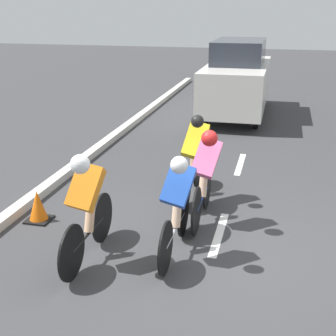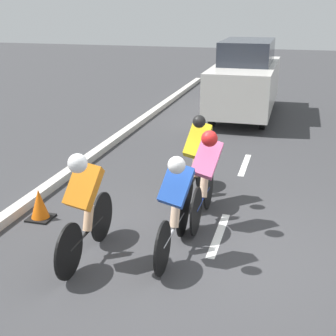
{
  "view_description": "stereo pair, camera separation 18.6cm",
  "coord_description": "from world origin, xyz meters",
  "px_view_note": "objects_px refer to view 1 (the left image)",
  "views": [
    {
      "loc": [
        -0.72,
        5.66,
        3.16
      ],
      "look_at": [
        0.76,
        -0.41,
        0.95
      ],
      "focal_mm": 50.0,
      "sensor_mm": 36.0,
      "label": 1
    },
    {
      "loc": [
        -0.9,
        5.61,
        3.16
      ],
      "look_at": [
        0.76,
        -0.41,
        0.95
      ],
      "focal_mm": 50.0,
      "sensor_mm": 36.0,
      "label": 2
    }
  ],
  "objects_px": {
    "traffic_cone": "(38,206)",
    "support_car": "(237,78)",
    "cyclist_blue": "(177,202)",
    "cyclist_orange": "(86,204)",
    "cyclist_yellow": "(194,154)",
    "cyclist_pink": "(205,173)"
  },
  "relations": [
    {
      "from": "cyclist_orange",
      "to": "traffic_cone",
      "type": "distance_m",
      "value": 1.65
    },
    {
      "from": "cyclist_orange",
      "to": "cyclist_yellow",
      "type": "relative_size",
      "value": 1.04
    },
    {
      "from": "support_car",
      "to": "traffic_cone",
      "type": "distance_m",
      "value": 8.29
    },
    {
      "from": "cyclist_pink",
      "to": "cyclist_orange",
      "type": "xyz_separation_m",
      "value": [
        1.24,
        1.49,
        0.01
      ]
    },
    {
      "from": "support_car",
      "to": "cyclist_blue",
      "type": "bearing_deg",
      "value": 90.73
    },
    {
      "from": "cyclist_yellow",
      "to": "cyclist_blue",
      "type": "bearing_deg",
      "value": 94.26
    },
    {
      "from": "cyclist_orange",
      "to": "cyclist_yellow",
      "type": "xyz_separation_m",
      "value": [
        -0.91,
        -2.38,
        -0.02
      ]
    },
    {
      "from": "cyclist_pink",
      "to": "cyclist_yellow",
      "type": "relative_size",
      "value": 1.02
    },
    {
      "from": "cyclist_blue",
      "to": "cyclist_yellow",
      "type": "distance_m",
      "value": 1.97
    },
    {
      "from": "support_car",
      "to": "traffic_cone",
      "type": "xyz_separation_m",
      "value": [
        2.18,
        7.95,
        -0.85
      ]
    },
    {
      "from": "cyclist_blue",
      "to": "cyclist_orange",
      "type": "height_order",
      "value": "cyclist_orange"
    },
    {
      "from": "cyclist_yellow",
      "to": "traffic_cone",
      "type": "height_order",
      "value": "cyclist_yellow"
    },
    {
      "from": "cyclist_yellow",
      "to": "traffic_cone",
      "type": "distance_m",
      "value": 2.64
    },
    {
      "from": "cyclist_blue",
      "to": "support_car",
      "type": "bearing_deg",
      "value": -89.27
    },
    {
      "from": "cyclist_blue",
      "to": "traffic_cone",
      "type": "bearing_deg",
      "value": -12.87
    },
    {
      "from": "traffic_cone",
      "to": "support_car",
      "type": "bearing_deg",
      "value": -105.32
    },
    {
      "from": "cyclist_blue",
      "to": "cyclist_yellow",
      "type": "xyz_separation_m",
      "value": [
        0.15,
        -1.97,
        0.03
      ]
    },
    {
      "from": "cyclist_orange",
      "to": "support_car",
      "type": "bearing_deg",
      "value": -96.12
    },
    {
      "from": "traffic_cone",
      "to": "cyclist_pink",
      "type": "bearing_deg",
      "value": -167.29
    },
    {
      "from": "cyclist_pink",
      "to": "cyclist_yellow",
      "type": "xyz_separation_m",
      "value": [
        0.33,
        -0.89,
        -0.01
      ]
    },
    {
      "from": "support_car",
      "to": "traffic_cone",
      "type": "bearing_deg",
      "value": 74.68
    },
    {
      "from": "cyclist_blue",
      "to": "traffic_cone",
      "type": "xyz_separation_m",
      "value": [
        2.29,
        -0.52,
        -0.53
      ]
    }
  ]
}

